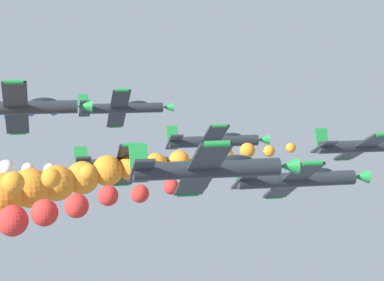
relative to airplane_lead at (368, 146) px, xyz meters
name	(u,v)px	position (x,y,z in m)	size (l,w,h in m)	color
airplane_lead	(368,146)	(0.00, 0.00, 0.00)	(8.98, 10.35, 3.97)	#23282D
smoke_trail_lead	(77,180)	(3.10, -26.08, -1.40)	(6.97, 26.68, 4.43)	orange
airplane_left_inner	(216,141)	(-9.70, -11.72, -0.63)	(8.58, 10.35, 4.86)	#23282D
airplane_right_inner	(299,179)	(9.99, -10.11, -0.66)	(8.70, 10.35, 4.63)	#23282D
airplane_left_outer	(133,164)	(0.13, -21.26, -0.85)	(8.38, 10.35, 5.23)	#23282D
airplane_right_outer	(123,108)	(-19.54, -19.72, 1.84)	(8.37, 10.35, 5.25)	#23282D
airplane_trailing	(210,169)	(18.61, -18.92, 2.05)	(8.50, 10.35, 5.01)	#23282D
airplane_high_slot	(23,107)	(-0.15, -30.08, 4.10)	(8.28, 10.35, 5.41)	#23282D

